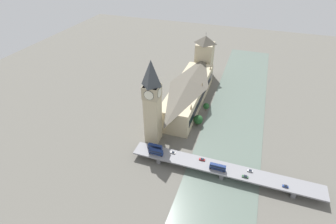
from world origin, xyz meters
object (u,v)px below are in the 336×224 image
at_px(victoria_tower, 204,57).
at_px(car_northbound_mid, 286,186).
at_px(double_decker_bus_mid, 218,167).
at_px(car_southbound_mid, 202,159).
at_px(car_southbound_lead, 245,176).
at_px(clock_tower, 152,101).
at_px(car_northbound_tail, 173,153).
at_px(parliament_hall, 189,92).
at_px(road_bridge, 223,169).
at_px(double_decker_bus_lead, 156,152).
at_px(double_decker_bus_rear, 155,147).
at_px(car_northbound_lead, 250,171).

distance_m(victoria_tower, car_northbound_mid, 183.84).
distance_m(double_decker_bus_mid, car_southbound_mid, 13.97).
height_order(car_southbound_lead, car_southbound_mid, car_southbound_lead).
height_order(clock_tower, car_northbound_tail, clock_tower).
distance_m(parliament_hall, clock_tower, 70.66).
height_order(parliament_hall, road_bridge, parliament_hall).
bearing_deg(clock_tower, double_decker_bus_lead, 115.99).
height_order(victoria_tower, double_decker_bus_rear, victoria_tower).
bearing_deg(car_southbound_mid, clock_tower, -20.89).
bearing_deg(car_southbound_lead, car_northbound_mid, -179.63).
distance_m(clock_tower, double_decker_bus_mid, 70.28).
xyz_separation_m(clock_tower, car_southbound_mid, (-46.53, 17.76, -31.81)).
xyz_separation_m(double_decker_bus_mid, car_southbound_mid, (12.62, -5.65, -1.93)).
height_order(clock_tower, car_southbound_lead, clock_tower).
bearing_deg(road_bridge, car_northbound_tail, -4.25).
xyz_separation_m(parliament_hall, clock_tower, (13.11, 64.84, 24.81)).
bearing_deg(clock_tower, car_northbound_mid, 167.16).
bearing_deg(car_northbound_mid, parliament_hall, -43.89).
bearing_deg(victoria_tower, car_southbound_lead, 112.63).
distance_m(car_northbound_mid, car_northbound_tail, 82.41).
relative_size(clock_tower, car_southbound_lead, 16.88).
bearing_deg(double_decker_bus_rear, car_southbound_mid, -179.33).
bearing_deg(clock_tower, car_northbound_tail, 142.75).
distance_m(victoria_tower, car_northbound_tail, 152.99).
xyz_separation_m(double_decker_bus_lead, double_decker_bus_rear, (2.71, -5.02, 0.01)).
bearing_deg(car_northbound_lead, road_bridge, 9.38).
xyz_separation_m(double_decker_bus_rear, car_southbound_lead, (-70.30, 6.03, -1.94)).
distance_m(road_bridge, car_northbound_mid, 42.68).
bearing_deg(car_southbound_mid, parliament_hall, -67.97).
height_order(double_decker_bus_rear, car_southbound_lead, double_decker_bus_rear).
relative_size(double_decker_bus_mid, car_southbound_mid, 2.63).
height_order(parliament_hall, victoria_tower, victoria_tower).
relative_size(double_decker_bus_lead, double_decker_bus_mid, 0.96).
bearing_deg(road_bridge, car_northbound_mid, 175.49).
bearing_deg(double_decker_bus_mid, car_southbound_mid, -24.12).
relative_size(clock_tower, victoria_tower, 1.35).
bearing_deg(parliament_hall, double_decker_bus_lead, 88.84).
relative_size(double_decker_bus_lead, car_southbound_mid, 2.54).
bearing_deg(car_northbound_lead, double_decker_bus_mid, 14.37).
bearing_deg(clock_tower, parliament_hall, -101.43).
xyz_separation_m(car_northbound_tail, car_southbound_mid, (-23.17, -0.01, 0.03)).
height_order(road_bridge, double_decker_bus_lead, double_decker_bus_lead).
bearing_deg(car_southbound_mid, victoria_tower, -77.54).
relative_size(clock_tower, car_northbound_mid, 18.90).
xyz_separation_m(clock_tower, car_northbound_mid, (-105.53, 24.06, -31.81)).
bearing_deg(car_northbound_tail, car_southbound_mid, -179.99).
bearing_deg(road_bridge, double_decker_bus_lead, 2.78).
bearing_deg(victoria_tower, road_bridge, 107.93).
xyz_separation_m(parliament_hall, double_decker_bus_lead, (1.79, 88.07, -5.05)).
bearing_deg(car_southbound_lead, victoria_tower, -67.37).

